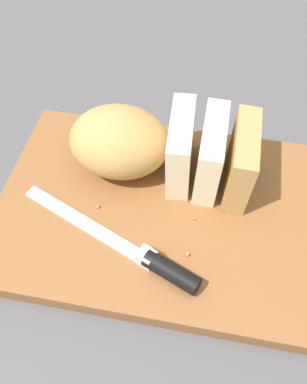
# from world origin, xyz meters

# --- Properties ---
(ground_plane) EXTENTS (3.00, 3.00, 0.00)m
(ground_plane) POSITION_xyz_m (0.00, 0.00, 0.00)
(ground_plane) COLOR #4C4C51
(cutting_board) EXTENTS (0.41, 0.30, 0.02)m
(cutting_board) POSITION_xyz_m (0.00, 0.00, 0.01)
(cutting_board) COLOR brown
(cutting_board) RESTS_ON ground_plane
(bread_loaf) EXTENTS (0.24, 0.12, 0.09)m
(bread_loaf) POSITION_xyz_m (-0.01, 0.06, 0.07)
(bread_loaf) COLOR tan
(bread_loaf) RESTS_ON cutting_board
(bread_knife) EXTENTS (0.24, 0.12, 0.02)m
(bread_knife) POSITION_xyz_m (0.01, -0.08, 0.03)
(bread_knife) COLOR silver
(bread_knife) RESTS_ON cutting_board
(crumb_near_knife) EXTENTS (0.00, 0.00, 0.00)m
(crumb_near_knife) POSITION_xyz_m (-0.07, -0.02, 0.03)
(crumb_near_knife) COLOR tan
(crumb_near_knife) RESTS_ON cutting_board
(crumb_near_loaf) EXTENTS (0.01, 0.01, 0.01)m
(crumb_near_loaf) POSITION_xyz_m (0.05, -0.06, 0.03)
(crumb_near_loaf) COLOR tan
(crumb_near_loaf) RESTS_ON cutting_board
(crumb_stray_left) EXTENTS (0.00, 0.00, 0.00)m
(crumb_stray_left) POSITION_xyz_m (0.05, -0.01, 0.02)
(crumb_stray_left) COLOR tan
(crumb_stray_left) RESTS_ON cutting_board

